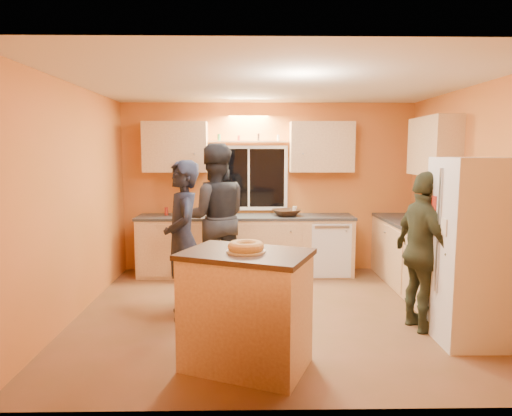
{
  "coord_description": "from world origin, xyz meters",
  "views": [
    {
      "loc": [
        -0.31,
        -5.08,
        1.85
      ],
      "look_at": [
        -0.22,
        0.4,
        1.18
      ],
      "focal_mm": 32.0,
      "sensor_mm": 36.0,
      "label": 1
    }
  ],
  "objects_px": {
    "island": "(246,309)",
    "person_left": "(183,240)",
    "refrigerator": "(476,251)",
    "person_right": "(424,252)",
    "person_center": "(214,218)"
  },
  "relations": [
    {
      "from": "island",
      "to": "person_left",
      "type": "height_order",
      "value": "person_left"
    },
    {
      "from": "person_left",
      "to": "island",
      "type": "bearing_deg",
      "value": 15.3
    },
    {
      "from": "refrigerator",
      "to": "person_right",
      "type": "distance_m",
      "value": 0.49
    },
    {
      "from": "island",
      "to": "person_left",
      "type": "xyz_separation_m",
      "value": [
        -0.71,
        1.23,
        0.37
      ]
    },
    {
      "from": "person_left",
      "to": "person_center",
      "type": "height_order",
      "value": "person_center"
    },
    {
      "from": "person_center",
      "to": "person_right",
      "type": "distance_m",
      "value": 2.68
    },
    {
      "from": "island",
      "to": "person_right",
      "type": "relative_size",
      "value": 0.75
    },
    {
      "from": "person_left",
      "to": "person_center",
      "type": "relative_size",
      "value": 0.9
    },
    {
      "from": "refrigerator",
      "to": "person_left",
      "type": "relative_size",
      "value": 1.02
    },
    {
      "from": "refrigerator",
      "to": "person_right",
      "type": "bearing_deg",
      "value": 143.58
    },
    {
      "from": "refrigerator",
      "to": "person_right",
      "type": "height_order",
      "value": "refrigerator"
    },
    {
      "from": "island",
      "to": "person_right",
      "type": "distance_m",
      "value": 2.02
    },
    {
      "from": "person_center",
      "to": "person_right",
      "type": "height_order",
      "value": "person_center"
    },
    {
      "from": "person_right",
      "to": "island",
      "type": "bearing_deg",
      "value": 103.35
    },
    {
      "from": "person_left",
      "to": "refrigerator",
      "type": "bearing_deg",
      "value": 61.64
    }
  ]
}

